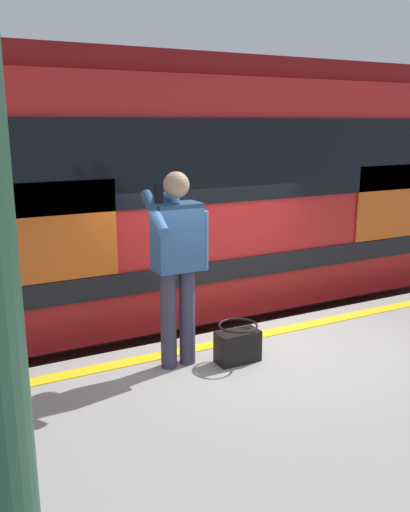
% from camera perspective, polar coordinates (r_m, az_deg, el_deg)
% --- Properties ---
extents(ground_plane, '(23.92, 23.92, 0.00)m').
position_cam_1_polar(ground_plane, '(6.19, 2.02, -17.08)').
color(ground_plane, '#4C4742').
extents(safety_line, '(13.96, 0.16, 0.01)m').
position_cam_1_polar(safety_line, '(5.47, 3.68, -8.69)').
color(safety_line, yellow).
rests_on(safety_line, platform).
extents(track_rail_near, '(18.51, 0.08, 0.16)m').
position_cam_1_polar(track_rail_near, '(7.15, -3.03, -11.90)').
color(track_rail_near, slate).
rests_on(track_rail_near, ground).
extents(track_rail_far, '(18.51, 0.08, 0.16)m').
position_cam_1_polar(track_rail_far, '(8.36, -7.14, -8.02)').
color(track_rail_far, slate).
rests_on(track_rail_far, ground).
extents(train_carriage, '(12.95, 2.91, 3.74)m').
position_cam_1_polar(train_carriage, '(7.38, -1.17, 7.85)').
color(train_carriage, red).
rests_on(train_carriage, ground).
extents(passenger, '(0.57, 0.55, 1.71)m').
position_cam_1_polar(passenger, '(4.61, -2.98, 0.22)').
color(passenger, '#383347').
rests_on(passenger, platform).
extents(handbag, '(0.40, 0.36, 0.36)m').
position_cam_1_polar(handbag, '(4.94, 3.46, -9.25)').
color(handbag, black).
rests_on(handbag, platform).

